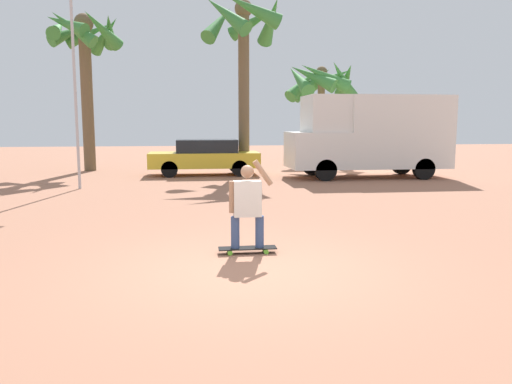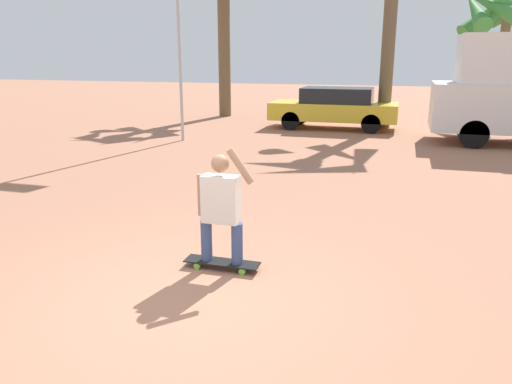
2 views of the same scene
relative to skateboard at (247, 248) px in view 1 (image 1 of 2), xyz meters
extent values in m
plane|color=#A36B51|center=(-0.08, -0.98, -0.08)|extent=(80.00, 80.00, 0.00)
cube|color=black|center=(0.00, 0.00, 0.01)|extent=(0.95, 0.25, 0.02)
cylinder|color=#66C633|center=(-0.30, -0.10, -0.04)|extent=(0.08, 0.03, 0.08)
cylinder|color=#66C633|center=(-0.30, 0.10, -0.04)|extent=(0.08, 0.03, 0.08)
cylinder|color=#66C633|center=(0.30, -0.10, -0.04)|extent=(0.08, 0.03, 0.08)
cylinder|color=#66C633|center=(0.30, 0.10, -0.04)|extent=(0.08, 0.03, 0.08)
cylinder|color=#384C7A|center=(-0.20, 0.00, 0.28)|extent=(0.14, 0.14, 0.52)
cylinder|color=#384C7A|center=(0.20, 0.00, 0.28)|extent=(0.14, 0.14, 0.52)
cube|color=silver|center=(0.00, 0.00, 0.83)|extent=(0.44, 0.22, 0.58)
sphere|color=#A37556|center=(0.00, 0.00, 1.26)|extent=(0.22, 0.22, 0.22)
cylinder|color=#A37556|center=(-0.25, 0.00, 0.86)|extent=(0.09, 0.09, 0.51)
cylinder|color=#A37556|center=(0.25, 0.00, 1.24)|extent=(0.34, 0.09, 0.43)
cylinder|color=black|center=(4.01, 9.83, 0.32)|extent=(0.80, 0.28, 0.80)
cylinder|color=black|center=(4.01, 11.84, 0.32)|extent=(0.80, 0.28, 0.80)
cylinder|color=black|center=(7.82, 9.83, 0.32)|extent=(0.80, 0.28, 0.80)
cylinder|color=black|center=(7.82, 11.84, 0.32)|extent=(0.80, 0.28, 0.80)
cube|color=white|center=(3.92, 10.83, 1.01)|extent=(2.15, 2.29, 1.37)
cube|color=black|center=(3.49, 10.83, 1.28)|extent=(0.04, 1.95, 0.68)
cube|color=white|center=(6.99, 10.83, 1.70)|extent=(3.99, 2.29, 2.75)
cube|color=white|center=(4.24, 10.83, 2.38)|extent=(1.50, 2.11, 1.39)
cylinder|color=black|center=(-1.72, 11.79, 0.25)|extent=(0.65, 0.22, 0.65)
cylinder|color=black|center=(-1.72, 13.35, 0.25)|extent=(0.65, 0.22, 0.65)
cylinder|color=black|center=(1.03, 11.79, 0.25)|extent=(0.65, 0.22, 0.65)
cylinder|color=black|center=(1.03, 13.35, 0.25)|extent=(0.65, 0.22, 0.65)
cube|color=gold|center=(-0.35, 12.57, 0.55)|extent=(4.45, 1.79, 0.60)
cube|color=black|center=(-0.23, 12.57, 1.11)|extent=(2.45, 1.57, 0.52)
cylinder|color=brown|center=(5.58, 16.57, 2.22)|extent=(0.35, 0.35, 4.60)
sphere|color=brown|center=(5.58, 16.57, 4.52)|extent=(0.56, 0.56, 0.56)
cone|color=#387F38|center=(6.80, 16.46, 4.16)|extent=(0.90, 2.51, 1.80)
cone|color=#387F38|center=(6.23, 17.60, 4.28)|extent=(2.50, 1.92, 1.46)
cone|color=#387F38|center=(5.41, 17.77, 4.08)|extent=(2.42, 1.01, 2.03)
cone|color=#387F38|center=(4.95, 17.61, 4.08)|extent=(2.36, 1.81, 2.02)
cone|color=#387F38|center=(4.39, 16.31, 4.15)|extent=(1.19, 2.53, 1.84)
cone|color=#387F38|center=(4.87, 15.58, 4.22)|extent=(2.43, 2.02, 1.63)
cone|color=#387F38|center=(5.43, 15.36, 4.22)|extent=(2.56, 1.00, 1.64)
cone|color=#387F38|center=(6.42, 15.68, 4.06)|extent=(2.15, 2.08, 2.08)
cylinder|color=brown|center=(1.37, 13.28, 3.31)|extent=(0.46, 0.46, 6.78)
sphere|color=brown|center=(1.37, 13.28, 6.70)|extent=(0.74, 0.74, 0.74)
cone|color=#387F38|center=(2.54, 13.44, 6.28)|extent=(0.95, 2.34, 1.94)
cone|color=#387F38|center=(1.95, 14.31, 6.41)|extent=(2.42, 1.75, 1.57)
cone|color=#387F38|center=(0.41, 13.95, 6.25)|extent=(1.81, 2.21, 2.01)
cone|color=#387F38|center=(0.60, 12.40, 6.29)|extent=(2.15, 2.01, 1.91)
cone|color=#387F38|center=(1.59, 12.13, 6.44)|extent=(2.51, 1.10, 1.47)
cylinder|color=brown|center=(-5.35, 15.08, 3.11)|extent=(0.51, 0.51, 6.38)
sphere|color=brown|center=(-5.35, 15.08, 6.30)|extent=(0.81, 0.81, 0.81)
cone|color=#387F38|center=(-4.30, 15.19, 6.02)|extent=(0.81, 2.21, 1.47)
cone|color=#387F38|center=(-4.58, 15.81, 5.94)|extent=(1.85, 1.92, 1.71)
cone|color=#387F38|center=(-5.34, 16.14, 6.04)|extent=(2.18, 0.62, 1.41)
cone|color=#387F38|center=(-6.08, 15.86, 6.02)|extent=(1.98, 1.92, 1.48)
cone|color=#387F38|center=(-6.41, 15.05, 6.06)|extent=(0.66, 2.21, 1.35)
cone|color=#387F38|center=(-5.90, 14.18, 6.09)|extent=(2.19, 1.64, 1.27)
cone|color=#387F38|center=(-5.60, 14.05, 5.93)|extent=(2.15, 1.06, 1.72)
cone|color=#387F38|center=(-4.51, 14.45, 5.96)|extent=(1.74, 2.04, 1.63)
cylinder|color=#B7B7BC|center=(-4.48, 8.73, 3.26)|extent=(0.09, 0.09, 6.68)
camera|label=1|loc=(-0.90, -7.91, 2.04)|focal=35.00mm
camera|label=2|loc=(2.02, -5.40, 2.51)|focal=35.00mm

